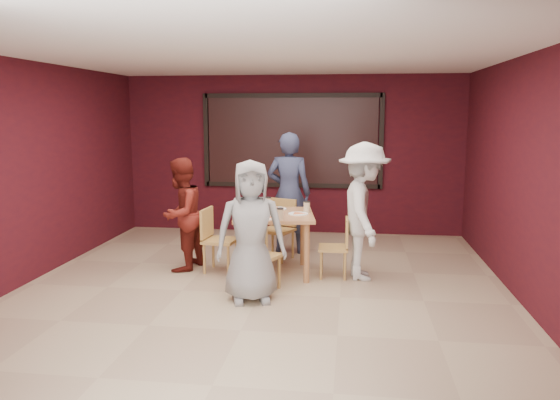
# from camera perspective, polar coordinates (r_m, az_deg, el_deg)

# --- Properties ---
(floor) EXTENTS (7.00, 7.00, 0.00)m
(floor) POSITION_cam_1_polar(r_m,az_deg,el_deg) (6.63, -2.14, -9.77)
(floor) COLOR tan
(floor) RESTS_ON ground
(window_blinds) EXTENTS (3.00, 0.02, 1.50)m
(window_blinds) POSITION_cam_1_polar(r_m,az_deg,el_deg) (9.70, 1.25, 6.20)
(window_blinds) COLOR black
(dining_table) EXTENTS (1.18, 1.18, 0.97)m
(dining_table) POSITION_cam_1_polar(r_m,az_deg,el_deg) (7.26, -0.67, -2.24)
(dining_table) COLOR #B77A4B
(dining_table) RESTS_ON floor
(chair_front) EXTENTS (0.54, 0.54, 0.86)m
(chair_front) POSITION_cam_1_polar(r_m,az_deg,el_deg) (6.57, -2.41, -5.54)
(chair_front) COLOR tan
(chair_front) RESTS_ON floor
(chair_back) EXTENTS (0.55, 0.55, 0.88)m
(chair_back) POSITION_cam_1_polar(r_m,az_deg,el_deg) (8.06, -0.05, -2.66)
(chair_back) COLOR tan
(chair_back) RESTS_ON floor
(chair_left) EXTENTS (0.46, 0.46, 0.87)m
(chair_left) POSITION_cam_1_polar(r_m,az_deg,el_deg) (7.47, -6.81, -3.75)
(chair_left) COLOR tan
(chair_left) RESTS_ON floor
(chair_right) EXTENTS (0.39, 0.39, 0.79)m
(chair_right) POSITION_cam_1_polar(r_m,az_deg,el_deg) (7.20, 6.13, -4.58)
(chair_right) COLOR tan
(chair_right) RESTS_ON floor
(diner_front) EXTENTS (0.90, 0.71, 1.63)m
(diner_front) POSITION_cam_1_polar(r_m,az_deg,el_deg) (6.20, -3.06, -3.31)
(diner_front) COLOR gray
(diner_front) RESTS_ON floor
(diner_back) EXTENTS (0.71, 0.49, 1.86)m
(diner_back) POSITION_cam_1_polar(r_m,az_deg,el_deg) (8.35, 0.93, 0.75)
(diner_back) COLOR #313958
(diner_back) RESTS_ON floor
(diner_left) EXTENTS (0.73, 0.86, 1.54)m
(diner_left) POSITION_cam_1_polar(r_m,az_deg,el_deg) (7.56, -10.31, -1.49)
(diner_left) COLOR maroon
(diner_left) RESTS_ON floor
(diner_right) EXTENTS (0.78, 1.21, 1.78)m
(diner_right) POSITION_cam_1_polar(r_m,az_deg,el_deg) (7.10, 8.75, -1.18)
(diner_right) COLOR silver
(diner_right) RESTS_ON floor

